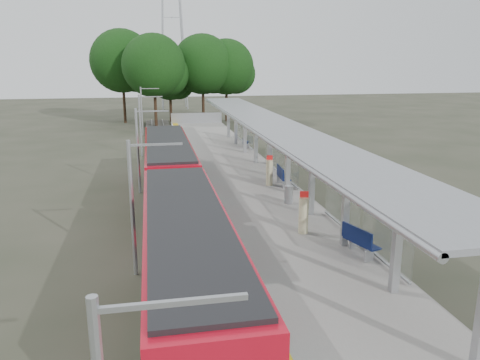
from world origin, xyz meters
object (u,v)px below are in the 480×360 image
object	(u,v)px
info_pillar_far	(269,172)
info_pillar_near	(303,215)
bench_mid	(282,176)
train	(175,199)
litter_bin	(289,194)
bench_far	(245,141)
bench_near	(359,240)

from	to	relation	value
info_pillar_far	info_pillar_near	bearing A→B (deg)	-78.19
bench_mid	info_pillar_near	xyz separation A→B (m)	(-1.27, -7.76, 0.20)
train	info_pillar_near	xyz separation A→B (m)	(5.32, -2.72, -0.24)
info_pillar_near	train	bearing A→B (deg)	163.34
info_pillar_near	litter_bin	xyz separation A→B (m)	(0.64, 4.29, -0.34)
bench_mid	litter_bin	bearing A→B (deg)	-96.85
bench_mid	train	bearing A→B (deg)	-139.12
bench_far	info_pillar_far	bearing A→B (deg)	-77.51
bench_mid	info_pillar_far	size ratio (longest dim) A/B	0.95
info_pillar_far	litter_bin	world-z (taller)	info_pillar_far
bench_mid	info_pillar_far	world-z (taller)	info_pillar_far
train	info_pillar_far	distance (m)	7.91
train	bench_mid	size ratio (longest dim) A/B	15.92
train	bench_mid	world-z (taller)	train
train	litter_bin	bearing A→B (deg)	14.76
bench_near	bench_mid	distance (m)	10.43
bench_mid	info_pillar_near	bearing A→B (deg)	-95.85
bench_mid	litter_bin	size ratio (longest dim) A/B	1.84
train	info_pillar_near	bearing A→B (deg)	-27.03
bench_mid	litter_bin	world-z (taller)	bench_mid
bench_far	bench_near	bearing A→B (deg)	-73.27
train	bench_near	world-z (taller)	train
bench_near	litter_bin	bearing A→B (deg)	78.70
bench_far	bench_mid	bearing A→B (deg)	-74.24
info_pillar_far	litter_bin	xyz separation A→B (m)	(0.09, -3.72, -0.32)
bench_far	info_pillar_far	size ratio (longest dim) A/B	0.78
bench_mid	bench_far	size ratio (longest dim) A/B	1.23
bench_near	bench_far	size ratio (longest dim) A/B	1.21
bench_near	info_pillar_far	distance (m)	10.71
bench_near	info_pillar_far	bearing A→B (deg)	77.16
bench_near	bench_far	distance (m)	23.41
info_pillar_far	bench_near	bearing A→B (deg)	-69.98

